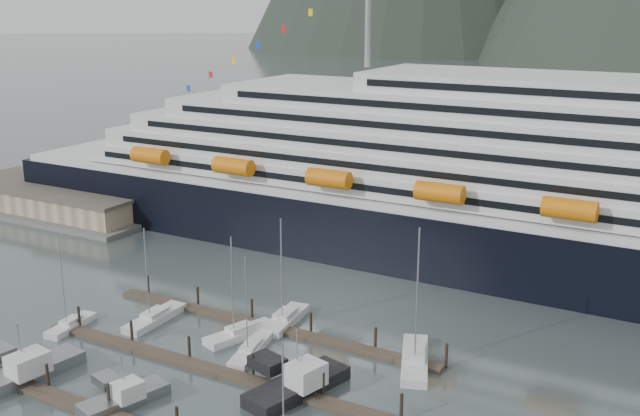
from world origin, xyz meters
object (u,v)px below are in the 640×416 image
Objects in this scene: sailboat_f at (285,320)px; trawler_a at (22,372)px; sailboat_a at (71,325)px; sailboat_b at (155,319)px; cruise_ship at (611,204)px; sailboat_g at (415,360)px; trawler_b at (123,397)px; warehouse at (58,201)px; trawler_e at (296,384)px; sailboat_c at (240,334)px; sailboat_d at (251,351)px.

sailboat_f is 1.05× the size of trawler_a.
sailboat_a is 0.95× the size of sailboat_b.
sailboat_b reaches higher than sailboat_a.
cruise_ship is at bearing -30.09° from trawler_a.
sailboat_f is at bearing 61.50° from sailboat_g.
sailboat_b is at bearing 49.38° from trawler_b.
sailboat_g is 44.46m from trawler_a.
trawler_e is at bearing -25.86° from warehouse.
trawler_e is at bearing 123.50° from sailboat_g.
sailboat_c is 22.27m from sailboat_g.
sailboat_f is 18.12m from trawler_e.
sailboat_a is at bearing 131.77° from sailboat_c.
trawler_a is at bearing -128.77° from cruise_ship.
sailboat_g is at bearing -20.07° from trawler_e.
trawler_a is (5.76, -12.43, 0.55)m from sailboat_a.
trawler_e reaches higher than trawler_a.
cruise_ship is 16.11× the size of sailboat_d.
cruise_ship is at bearing -48.38° from sailboat_d.
sailboat_c is 6.92m from sailboat_f.
sailboat_c is 1.07× the size of sailboat_d.
sailboat_d is at bearing -84.81° from sailboat_a.
sailboat_b is 12.71m from sailboat_c.
sailboat_b is at bearing 2.00° from trawler_a.
sailboat_c is at bearing -24.50° from warehouse.
sailboat_g is at bearing -16.49° from warehouse.
sailboat_a is at bearing 77.77° from trawler_b.
sailboat_b is 1.03× the size of trawler_e.
sailboat_g is (19.23, -2.38, 0.02)m from sailboat_f.
sailboat_c is 19.32m from trawler_b.
warehouse is 3.37× the size of sailboat_b.
trawler_b is at bearing -121.26° from cruise_ship.
trawler_b is (11.28, -17.67, 0.40)m from sailboat_b.
sailboat_d reaches higher than warehouse.
sailboat_c reaches higher than sailboat_a.
sailboat_b is 0.98× the size of sailboat_c.
sailboat_d is at bearing 76.49° from trawler_e.
sailboat_c is 0.97× the size of trawler_a.
sailboat_a is 44.35m from sailboat_g.
trawler_a is at bearing 140.29° from sailboat_f.
trawler_a is at bearing 120.83° from sailboat_d.
sailboat_b reaches higher than trawler_e.
trawler_b is at bearing 141.91° from trawler_e.
sailboat_b is (53.03, -31.52, -1.82)m from warehouse.
trawler_a is at bearing 113.95° from trawler_b.
sailboat_g reaches higher than sailboat_c.
trawler_b is (-5.03, -16.14, 0.42)m from sailboat_d.
sailboat_f is at bearing -6.76° from sailboat_d.
warehouse is at bearing 69.41° from trawler_b.
sailboat_c is at bearing -26.66° from trawler_a.
sailboat_g is (34.51, 5.60, 0.04)m from sailboat_b.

